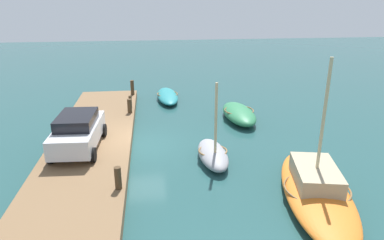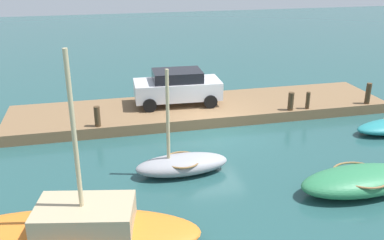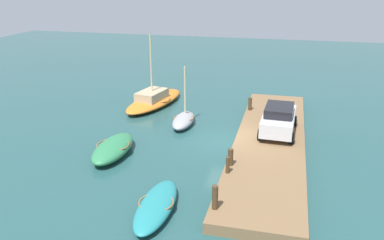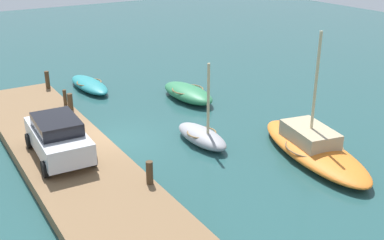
% 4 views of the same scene
% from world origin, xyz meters
% --- Properties ---
extents(ground_plane, '(84.00, 84.00, 0.00)m').
position_xyz_m(ground_plane, '(0.00, 0.00, 0.00)').
color(ground_plane, '#234C4C').
extents(dock_platform, '(18.14, 3.90, 0.49)m').
position_xyz_m(dock_platform, '(0.00, -2.34, 0.25)').
color(dock_platform, brown).
rests_on(dock_platform, ground_plane).
extents(motorboat_green, '(4.24, 1.89, 0.79)m').
position_xyz_m(motorboat_green, '(-3.23, 5.96, 0.41)').
color(motorboat_green, '#2D7A4C').
rests_on(motorboat_green, ground_plane).
extents(rowboat_grey, '(3.36, 1.38, 3.86)m').
position_xyz_m(rowboat_grey, '(2.19, 3.41, 0.38)').
color(rowboat_grey, '#939399').
rests_on(rowboat_grey, ground_plane).
extents(sailboat_orange, '(7.22, 3.71, 5.35)m').
position_xyz_m(sailboat_orange, '(5.80, 6.71, 0.46)').
color(sailboat_orange, orange).
rests_on(sailboat_orange, ground_plane).
extents(rowboat_teal, '(4.40, 1.62, 0.57)m').
position_xyz_m(rowboat_teal, '(-8.00, 1.85, 0.29)').
color(rowboat_teal, teal).
rests_on(rowboat_teal, ground_plane).
extents(mooring_post_west, '(0.25, 0.25, 1.03)m').
position_xyz_m(mooring_post_west, '(-7.95, -0.63, 1.01)').
color(mooring_post_west, '#47331E').
rests_on(mooring_post_west, dock_platform).
extents(mooring_post_mid_west, '(0.19, 0.19, 0.81)m').
position_xyz_m(mooring_post_mid_west, '(-4.75, -0.63, 0.90)').
color(mooring_post_mid_west, '#47331E').
rests_on(mooring_post_mid_west, dock_platform).
extents(mooring_post_mid_east, '(0.27, 0.27, 0.86)m').
position_xyz_m(mooring_post_mid_east, '(-3.88, -0.63, 0.92)').
color(mooring_post_mid_east, '#47331E').
rests_on(mooring_post_mid_east, dock_platform).
extents(mooring_post_east, '(0.25, 0.25, 0.88)m').
position_xyz_m(mooring_post_east, '(4.98, -0.63, 0.93)').
color(mooring_post_east, '#47331E').
rests_on(mooring_post_east, dock_platform).
extents(parked_car, '(4.19, 2.17, 1.67)m').
position_xyz_m(parked_car, '(1.10, -2.73, 1.36)').
color(parked_car, silver).
rests_on(parked_car, dock_platform).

